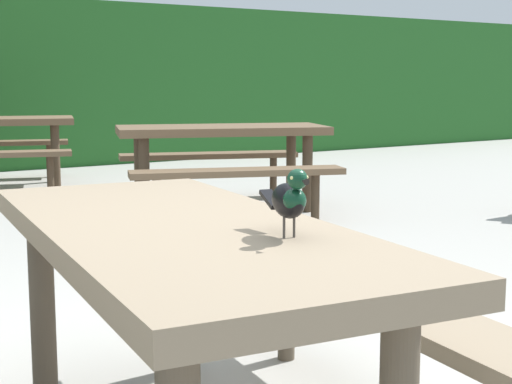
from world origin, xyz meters
name	(u,v)px	position (x,y,z in m)	size (l,w,h in m)	color
picnic_table_foreground	(179,284)	(-0.07, -0.14, 0.56)	(1.88, 1.91, 0.74)	#84725B
bird_grackle	(290,199)	(0.06, -0.50, 0.84)	(0.11, 0.28, 0.18)	black
picnic_table_far_centre	(222,147)	(2.39, 3.73, 0.56)	(2.19, 2.17, 0.74)	brown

